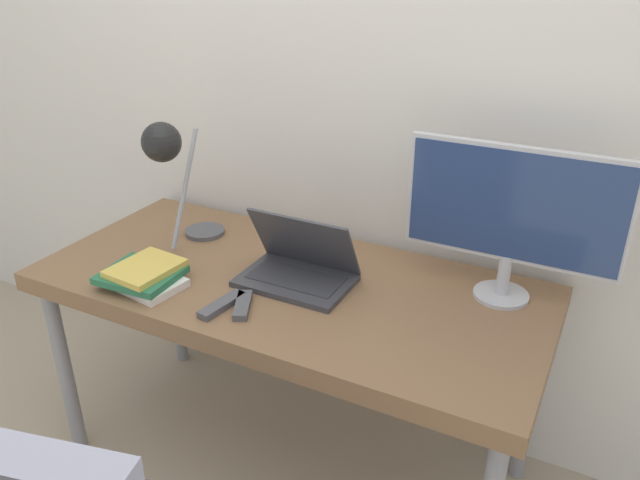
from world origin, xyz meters
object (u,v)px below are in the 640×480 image
Objects in this scene: monitor at (513,212)px; game_controller at (129,276)px; desk_lamp at (169,158)px; book_stack at (143,275)px; laptop at (298,268)px.

game_controller is at bearing -157.18° from monitor.
monitor is 1.05m from desk_lamp.
monitor is at bearing 23.64° from book_stack.
laptop reaches higher than game_controller.
monitor is at bearing 22.82° from game_controller.
book_stack is at bearing 6.16° from game_controller.
monitor is (0.57, 0.19, 0.22)m from laptop.
laptop is at bearing 27.89° from game_controller.
desk_lamp is (-1.03, -0.19, 0.06)m from monitor.
book_stack is (-0.97, -0.43, -0.24)m from monitor.
laptop is 1.27× the size of book_stack.
desk_lamp is (-0.46, -0.00, 0.28)m from laptop.
book_stack reaches higher than game_controller.
laptop is at bearing 30.29° from book_stack.
laptop is 0.47m from book_stack.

